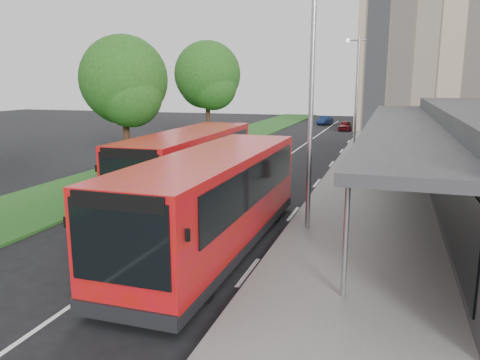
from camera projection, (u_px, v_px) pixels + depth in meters
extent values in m
plane|color=black|center=(170.00, 237.00, 15.44)|extent=(120.00, 120.00, 0.00)
cube|color=slate|center=(378.00, 155.00, 32.25)|extent=(5.00, 80.00, 0.15)
cube|color=#1D4F19|center=(204.00, 148.00, 36.17)|extent=(5.00, 80.00, 0.10)
cube|color=silver|center=(277.00, 164.00, 29.41)|extent=(0.12, 70.00, 0.01)
cube|color=silver|center=(248.00, 272.00, 12.58)|extent=(0.12, 2.00, 0.01)
cube|color=silver|center=(293.00, 214.00, 18.17)|extent=(0.12, 2.00, 0.01)
cube|color=silver|center=(317.00, 183.00, 23.76)|extent=(0.12, 2.00, 0.01)
cube|color=silver|center=(331.00, 164.00, 29.35)|extent=(0.12, 2.00, 0.01)
cube|color=silver|center=(341.00, 151.00, 34.94)|extent=(0.12, 2.00, 0.01)
cube|color=silver|center=(349.00, 141.00, 40.53)|extent=(0.12, 2.00, 0.01)
cube|color=silver|center=(354.00, 134.00, 46.12)|extent=(0.12, 2.00, 0.01)
cube|color=silver|center=(359.00, 129.00, 51.71)|extent=(0.12, 2.00, 0.01)
cube|color=silver|center=(362.00, 124.00, 57.29)|extent=(0.12, 2.00, 0.01)
cube|color=tan|center=(470.00, 43.00, 48.51)|extent=(22.00, 12.00, 18.00)
cube|color=black|center=(432.00, 164.00, 20.01)|extent=(0.06, 24.00, 2.20)
cube|color=#2E2E31|center=(403.00, 123.00, 20.05)|extent=(2.80, 26.00, 0.25)
cylinder|color=#92939A|center=(346.00, 234.00, 10.53)|extent=(0.12, 0.12, 3.30)
cylinder|color=#92939A|center=(378.00, 134.00, 31.03)|extent=(0.12, 0.12, 3.30)
cylinder|color=#342114|center=(127.00, 142.00, 25.55)|extent=(0.36, 0.36, 3.67)
sphere|color=#1D4A13|center=(124.00, 79.00, 24.87)|extent=(4.67, 4.67, 4.67)
sphere|color=#1D4A13|center=(130.00, 96.00, 24.49)|extent=(3.34, 3.34, 3.34)
sphere|color=#1D4A13|center=(121.00, 90.00, 25.61)|extent=(3.67, 3.67, 3.67)
cylinder|color=#342114|center=(208.00, 122.00, 36.70)|extent=(0.36, 0.36, 4.00)
sphere|color=#1D4A13|center=(207.00, 74.00, 35.96)|extent=(5.09, 5.09, 5.09)
sphere|color=#1D4A13|center=(213.00, 86.00, 35.59)|extent=(3.63, 3.63, 3.63)
sphere|color=#1D4A13|center=(204.00, 83.00, 36.70)|extent=(4.00, 4.00, 4.00)
cylinder|color=#92939A|center=(311.00, 109.00, 15.19)|extent=(0.16, 0.16, 8.00)
cylinder|color=#92939A|center=(357.00, 95.00, 33.82)|extent=(0.16, 0.16, 8.00)
cylinder|color=#92939A|center=(357.00, 40.00, 33.10)|extent=(1.40, 0.10, 0.10)
sphere|color=silver|center=(348.00, 40.00, 33.28)|extent=(0.28, 0.28, 0.28)
cube|color=red|center=(215.00, 197.00, 14.03)|extent=(2.50, 10.36, 2.61)
cube|color=black|center=(215.00, 237.00, 14.29)|extent=(2.52, 10.38, 0.30)
cube|color=black|center=(119.00, 243.00, 9.14)|extent=(2.22, 0.06, 1.72)
cube|color=black|center=(261.00, 157.00, 18.78)|extent=(2.17, 0.06, 1.28)
cube|color=black|center=(181.00, 177.00, 14.59)|extent=(0.08, 8.87, 1.18)
cube|color=black|center=(258.00, 182.00, 13.83)|extent=(0.08, 8.87, 1.18)
cube|color=black|center=(123.00, 315.00, 9.45)|extent=(2.46, 0.09, 0.34)
cube|color=black|center=(116.00, 202.00, 8.96)|extent=(2.07, 0.05, 0.34)
cube|color=black|center=(66.00, 222.00, 9.72)|extent=(0.08, 0.08, 0.25)
cube|color=black|center=(188.00, 235.00, 8.87)|extent=(0.08, 0.08, 0.25)
cylinder|color=black|center=(127.00, 272.00, 11.48)|extent=(0.30, 0.89, 0.89)
cylinder|color=black|center=(205.00, 283.00, 10.85)|extent=(0.30, 0.89, 0.89)
cylinder|color=black|center=(222.00, 205.00, 17.71)|extent=(0.30, 0.89, 0.89)
cylinder|color=black|center=(275.00, 210.00, 17.08)|extent=(0.30, 0.89, 0.89)
cube|color=red|center=(190.00, 162.00, 20.26)|extent=(2.69, 10.30, 2.58)
cube|color=black|center=(190.00, 190.00, 20.52)|extent=(2.71, 10.32, 0.29)
cube|color=black|center=(129.00, 179.00, 15.38)|extent=(2.19, 0.10, 1.71)
cube|color=black|center=(226.00, 139.00, 25.00)|extent=(2.15, 0.10, 1.27)
cube|color=black|center=(166.00, 149.00, 20.79)|extent=(0.27, 8.77, 1.17)
cube|color=black|center=(219.00, 152.00, 20.10)|extent=(0.27, 8.77, 1.17)
cube|color=black|center=(131.00, 223.00, 15.68)|extent=(2.44, 0.14, 0.34)
cube|color=black|center=(128.00, 154.00, 15.20)|extent=(2.05, 0.09, 0.34)
cube|color=black|center=(97.00, 168.00, 15.91)|extent=(0.08, 0.08, 0.24)
cube|color=black|center=(170.00, 173.00, 15.16)|extent=(0.08, 0.08, 0.24)
cylinder|color=black|center=(132.00, 206.00, 17.68)|extent=(0.31, 0.88, 0.88)
cylinder|color=black|center=(181.00, 210.00, 17.11)|extent=(0.31, 0.88, 0.88)
cylinder|color=black|center=(196.00, 174.00, 23.90)|extent=(0.31, 0.88, 0.88)
cylinder|color=black|center=(235.00, 176.00, 23.34)|extent=(0.31, 0.88, 0.88)
cylinder|color=#3C2018|center=(365.00, 175.00, 22.92)|extent=(0.64, 0.64, 0.86)
cylinder|color=yellow|center=(355.00, 148.00, 31.47)|extent=(0.19, 0.19, 1.05)
imported|color=#500B11|center=(345.00, 125.00, 49.68)|extent=(1.31, 3.16, 1.07)
imported|color=navy|center=(325.00, 120.00, 56.62)|extent=(1.70, 3.35, 1.05)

